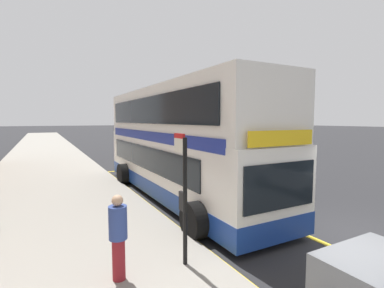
{
  "coord_description": "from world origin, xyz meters",
  "views": [
    {
      "loc": [
        -7.3,
        -4.33,
        3.13
      ],
      "look_at": [
        -0.65,
        7.98,
        1.93
      ],
      "focal_mm": 26.16,
      "sensor_mm": 36.0,
      "label": 1
    }
  ],
  "objects_px": {
    "bus_stop_sign": "(183,188)",
    "parked_car_white_ahead": "(185,149)",
    "double_decker_bus": "(176,146)",
    "pedestrian_further_back": "(118,234)"
  },
  "relations": [
    {
      "from": "parked_car_white_ahead",
      "to": "bus_stop_sign",
      "type": "bearing_deg",
      "value": -119.63
    },
    {
      "from": "parked_car_white_ahead",
      "to": "pedestrian_further_back",
      "type": "relative_size",
      "value": 2.59
    },
    {
      "from": "bus_stop_sign",
      "to": "pedestrian_further_back",
      "type": "height_order",
      "value": "bus_stop_sign"
    },
    {
      "from": "bus_stop_sign",
      "to": "parked_car_white_ahead",
      "type": "relative_size",
      "value": 0.65
    },
    {
      "from": "double_decker_bus",
      "to": "parked_car_white_ahead",
      "type": "height_order",
      "value": "double_decker_bus"
    },
    {
      "from": "bus_stop_sign",
      "to": "pedestrian_further_back",
      "type": "bearing_deg",
      "value": 179.57
    },
    {
      "from": "double_decker_bus",
      "to": "bus_stop_sign",
      "type": "bearing_deg",
      "value": -113.72
    },
    {
      "from": "double_decker_bus",
      "to": "pedestrian_further_back",
      "type": "xyz_separation_m",
      "value": [
        -3.66,
        -5.24,
        -1.05
      ]
    },
    {
      "from": "pedestrian_further_back",
      "to": "double_decker_bus",
      "type": "bearing_deg",
      "value": 55.07
    },
    {
      "from": "bus_stop_sign",
      "to": "double_decker_bus",
      "type": "bearing_deg",
      "value": 66.28
    }
  ]
}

